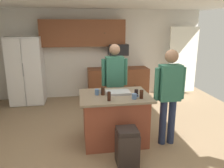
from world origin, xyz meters
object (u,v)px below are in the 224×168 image
microwave_over_range (118,50)px  glass_dark_ale (136,93)px  tumbler_amber (141,94)px  mug_ceramic_white (134,96)px  person_guest_by_door (169,91)px  mug_blue_stoneware (97,92)px  glass_short_whisky (109,96)px  serving_tray (118,92)px  trash_bin (127,147)px  person_guest_left (115,78)px  glass_pilsner (103,91)px  kitchen_island (115,118)px  refrigerator (26,71)px

microwave_over_range → glass_dark_ale: (-0.19, -2.78, -0.46)m
tumbler_amber → mug_ceramic_white: bearing=-176.6°
person_guest_by_door → mug_blue_stoneware: 1.30m
tumbler_amber → mug_ceramic_white: (-0.13, -0.01, -0.03)m
glass_short_whisky → mug_ceramic_white: (0.44, 0.01, -0.03)m
serving_tray → trash_bin: size_ratio=0.72×
person_guest_by_door → glass_short_whisky: person_guest_by_door is taller
tumbler_amber → trash_bin: bearing=-126.1°
person_guest_left → trash_bin: bearing=7.1°
microwave_over_range → person_guest_left: size_ratio=0.32×
person_guest_left → glass_dark_ale: (0.23, -0.96, -0.05)m
glass_short_whisky → mug_ceramic_white: glass_short_whisky is taller
glass_pilsner → glass_dark_ale: 0.60m
glass_short_whisky → kitchen_island: bearing=63.6°
refrigerator → serving_tray: (2.12, -2.46, 0.02)m
microwave_over_range → person_guest_by_door: size_ratio=0.32×
tumbler_amber → glass_short_whisky: size_ratio=0.98×
refrigerator → serving_tray: refrigerator is taller
person_guest_left → person_guest_by_door: bearing=46.6°
refrigerator → microwave_over_range: 2.65m
mug_blue_stoneware → person_guest_left: bearing=59.3°
refrigerator → glass_pilsner: bearing=-53.9°
mug_ceramic_white → person_guest_left: bearing=97.9°
microwave_over_range → serving_tray: bearing=-100.6°
mug_blue_stoneware → trash_bin: size_ratio=0.20×
microwave_over_range → person_guest_by_door: person_guest_by_door is taller
person_guest_left → mug_ceramic_white: (0.15, -1.11, -0.06)m
glass_dark_ale → serving_tray: (-0.29, 0.20, -0.04)m
microwave_over_range → glass_pilsner: size_ratio=3.71×
glass_short_whisky → serving_tray: size_ratio=0.35×
refrigerator → person_guest_by_door: refrigerator is taller
microwave_over_range → person_guest_left: bearing=-102.9°
mug_blue_stoneware → mug_ceramic_white: bearing=-29.0°
refrigerator → glass_short_whisky: 3.40m
person_guest_by_door → glass_short_whisky: (-1.09, -0.05, -0.02)m
glass_dark_ale → trash_bin: (-0.30, -0.63, -0.68)m
person_guest_by_door → mug_ceramic_white: bearing=18.0°
glass_short_whisky → microwave_over_range: bearing=76.5°
kitchen_island → trash_bin: kitchen_island is taller
person_guest_by_door → glass_dark_ale: person_guest_by_door is taller
tumbler_amber → mug_blue_stoneware: (-0.74, 0.33, -0.02)m
microwave_over_range → glass_short_whisky: bearing=-103.5°
kitchen_island → serving_tray: 0.49m
glass_pilsner → glass_short_whisky: size_ratio=0.98×
person_guest_left → mug_blue_stoneware: bearing=-20.9°
person_guest_left → tumbler_amber: (0.28, -1.10, -0.03)m
kitchen_island → mug_ceramic_white: 0.65m
kitchen_island → glass_short_whisky: glass_short_whisky is taller
person_guest_by_door → glass_short_whisky: 1.09m
trash_bin → person_guest_by_door: bearing=30.6°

